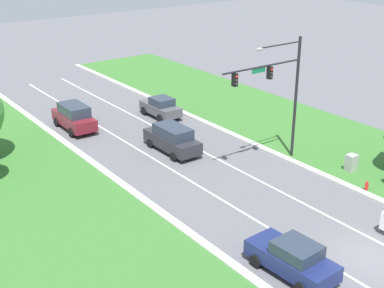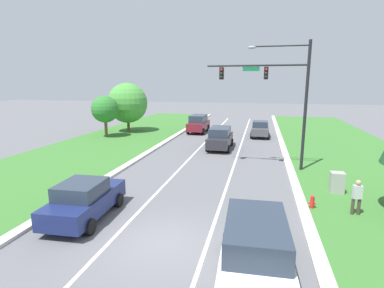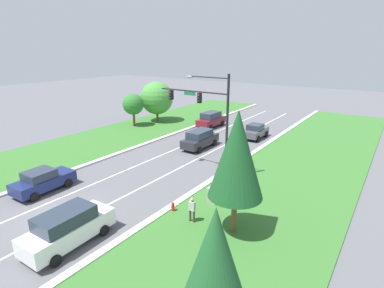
# 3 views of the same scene
# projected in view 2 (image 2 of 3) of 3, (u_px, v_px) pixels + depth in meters

# --- Properties ---
(ground_plane) EXTENTS (160.00, 160.00, 0.00)m
(ground_plane) POSITION_uv_depth(u_px,v_px,m) (159.00, 242.00, 11.23)
(ground_plane) COLOR #5B5B60
(curb_strip_right) EXTENTS (0.50, 90.00, 0.15)m
(curb_strip_right) POSITION_uv_depth(u_px,v_px,m) (319.00, 260.00, 9.98)
(curb_strip_right) COLOR beige
(curb_strip_right) RESTS_ON ground_plane
(curb_strip_left) EXTENTS (0.50, 90.00, 0.15)m
(curb_strip_left) POSITION_uv_depth(u_px,v_px,m) (30.00, 225.00, 12.46)
(curb_strip_left) COLOR beige
(curb_strip_left) RESTS_ON ground_plane
(lane_stripe_inner_left) EXTENTS (0.14, 81.00, 0.01)m
(lane_stripe_inner_left) POSITION_uv_depth(u_px,v_px,m) (115.00, 237.00, 11.63)
(lane_stripe_inner_left) COLOR white
(lane_stripe_inner_left) RESTS_ON ground_plane
(lane_stripe_inner_right) EXTENTS (0.14, 81.00, 0.01)m
(lane_stripe_inner_right) POSITION_uv_depth(u_px,v_px,m) (206.00, 248.00, 10.84)
(lane_stripe_inner_right) COLOR white
(lane_stripe_inner_right) RESTS_ON ground_plane
(traffic_signal_mast) EXTENTS (6.62, 0.41, 8.52)m
(traffic_signal_mast) POSITION_uv_depth(u_px,v_px,m) (278.00, 87.00, 19.61)
(traffic_signal_mast) COLOR black
(traffic_signal_mast) RESTS_ON ground_plane
(navy_sedan) EXTENTS (2.25, 4.53, 1.72)m
(navy_sedan) POSITION_uv_depth(u_px,v_px,m) (85.00, 200.00, 13.06)
(navy_sedan) COLOR navy
(navy_sedan) RESTS_ON ground_plane
(graphite_sedan) EXTENTS (1.97, 4.12, 1.77)m
(graphite_sedan) POSITION_uv_depth(u_px,v_px,m) (260.00, 129.00, 32.81)
(graphite_sedan) COLOR #4C4C51
(graphite_sedan) RESTS_ON ground_plane
(charcoal_suv) EXTENTS (2.07, 4.96, 1.95)m
(charcoal_suv) POSITION_uv_depth(u_px,v_px,m) (220.00, 138.00, 27.02)
(charcoal_suv) COLOR #28282D
(charcoal_suv) RESTS_ON ground_plane
(burgundy_suv) EXTENTS (2.14, 4.89, 2.10)m
(burgundy_suv) POSITION_uv_depth(u_px,v_px,m) (198.00, 123.00, 35.87)
(burgundy_suv) COLOR maroon
(burgundy_suv) RESTS_ON ground_plane
(white_suv) EXTENTS (2.27, 5.06, 2.04)m
(white_suv) POSITION_uv_depth(u_px,v_px,m) (255.00, 250.00, 8.81)
(white_suv) COLOR white
(white_suv) RESTS_ON ground_plane
(utility_cabinet) EXTENTS (0.70, 0.60, 1.19)m
(utility_cabinet) POSITION_uv_depth(u_px,v_px,m) (337.00, 183.00, 16.01)
(utility_cabinet) COLOR #9E9E99
(utility_cabinet) RESTS_ON ground_plane
(pedestrian) EXTENTS (0.40, 0.26, 1.69)m
(pedestrian) POSITION_uv_depth(u_px,v_px,m) (357.00, 196.00, 13.24)
(pedestrian) COLOR #42382D
(pedestrian) RESTS_ON ground_plane
(fire_hydrant) EXTENTS (0.34, 0.20, 0.70)m
(fire_hydrant) POSITION_uv_depth(u_px,v_px,m) (312.00, 202.00, 14.07)
(fire_hydrant) COLOR red
(fire_hydrant) RESTS_ON ground_plane
(oak_near_left_tree) EXTENTS (2.88, 2.88, 4.52)m
(oak_near_left_tree) POSITION_uv_depth(u_px,v_px,m) (105.00, 109.00, 32.05)
(oak_near_left_tree) COLOR brown
(oak_near_left_tree) RESTS_ON ground_plane
(oak_far_left_tree) EXTENTS (4.73, 4.73, 5.87)m
(oak_far_left_tree) POSITION_uv_depth(u_px,v_px,m) (128.00, 103.00, 35.62)
(oak_far_left_tree) COLOR brown
(oak_far_left_tree) RESTS_ON ground_plane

